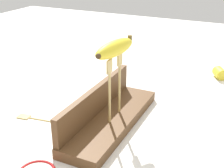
# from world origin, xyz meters

# --- Properties ---
(ground_plane) EXTENTS (3.00, 3.00, 0.00)m
(ground_plane) POSITION_xyz_m (0.00, 0.00, 0.00)
(ground_plane) COLOR silver
(wooden_board) EXTENTS (0.41, 0.12, 0.03)m
(wooden_board) POSITION_xyz_m (0.00, 0.00, 0.01)
(wooden_board) COLOR brown
(wooden_board) RESTS_ON ground
(board_backstop) EXTENTS (0.41, 0.02, 0.08)m
(board_backstop) POSITION_xyz_m (0.00, 0.05, 0.07)
(board_backstop) COLOR brown
(board_backstop) RESTS_ON wooden_board
(fork_stand_center) EXTENTS (0.09, 0.01, 0.18)m
(fork_stand_center) POSITION_xyz_m (0.00, -0.01, 0.14)
(fork_stand_center) COLOR tan
(fork_stand_center) RESTS_ON wooden_board
(banana_raised_center) EXTENTS (0.17, 0.06, 0.04)m
(banana_raised_center) POSITION_xyz_m (-0.00, -0.01, 0.23)
(banana_raised_center) COLOR yellow
(banana_raised_center) RESTS_ON fork_stand_center
(fork_fallen_far) EXTENTS (0.04, 0.16, 0.01)m
(fork_fallen_far) POSITION_xyz_m (-0.07, 0.22, 0.00)
(fork_fallen_far) COLOR tan
(fork_fallen_far) RESTS_ON ground
(banana_chunk_near) EXTENTS (0.07, 0.06, 0.04)m
(banana_chunk_near) POSITION_xyz_m (0.50, -0.23, 0.02)
(banana_chunk_near) COLOR yellow
(banana_chunk_near) RESTS_ON ground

